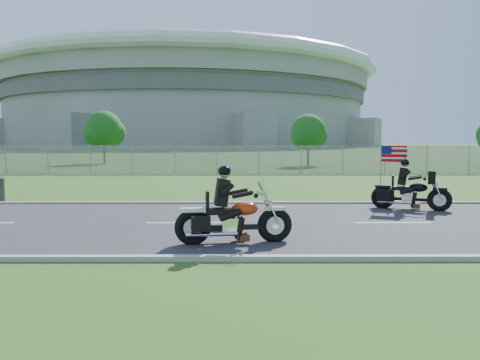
{
  "coord_description": "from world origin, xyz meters",
  "views": [
    {
      "loc": [
        -0.43,
        -13.25,
        2.44
      ],
      "look_at": [
        -0.4,
        0.0,
        1.28
      ],
      "focal_mm": 35.0,
      "sensor_mm": 36.0,
      "label": 1
    }
  ],
  "objects": [
    {
      "name": "ground",
      "position": [
        0.0,
        0.0,
        0.0
      ],
      "size": [
        420.0,
        420.0,
        0.0
      ],
      "primitive_type": "plane",
      "color": "#27531A",
      "rests_on": "ground"
    },
    {
      "name": "motorcycle_lead",
      "position": [
        -0.58,
        -2.56,
        0.58
      ],
      "size": [
        2.75,
        0.93,
        1.86
      ],
      "rotation": [
        0.0,
        0.0,
        0.15
      ],
      "color": "black",
      "rests_on": "ground"
    },
    {
      "name": "stadium",
      "position": [
        -20.0,
        170.0,
        15.58
      ],
      "size": [
        140.4,
        140.4,
        29.2
      ],
      "color": "#A3A099",
      "rests_on": "ground"
    },
    {
      "name": "tree_fence_mid",
      "position": [
        -13.95,
        34.04,
        3.3
      ],
      "size": [
        3.96,
        3.69,
        5.3
      ],
      "color": "#382316",
      "rests_on": "ground"
    },
    {
      "name": "tree_fence_near",
      "position": [
        6.04,
        30.04,
        2.97
      ],
      "size": [
        3.52,
        3.28,
        4.75
      ],
      "color": "#382316",
      "rests_on": "ground"
    },
    {
      "name": "road",
      "position": [
        0.0,
        0.0,
        0.02
      ],
      "size": [
        120.0,
        8.0,
        0.04
      ],
      "primitive_type": "cube",
      "color": "#28282B",
      "rests_on": "ground"
    },
    {
      "name": "fence",
      "position": [
        -5.0,
        20.0,
        1.0
      ],
      "size": [
        60.0,
        0.03,
        2.0
      ],
      "primitive_type": "cube",
      "color": "gray",
      "rests_on": "ground"
    },
    {
      "name": "curb_north",
      "position": [
        0.0,
        4.05,
        0.05
      ],
      "size": [
        120.0,
        0.18,
        0.12
      ],
      "primitive_type": "cube",
      "color": "#9E9B93",
      "rests_on": "ground"
    },
    {
      "name": "motorcycle_follow",
      "position": [
        5.45,
        2.62,
        0.6
      ],
      "size": [
        2.51,
        1.35,
        2.2
      ],
      "rotation": [
        0.0,
        0.0,
        -0.39
      ],
      "color": "black",
      "rests_on": "ground"
    },
    {
      "name": "curb_south",
      "position": [
        0.0,
        -4.05,
        0.05
      ],
      "size": [
        120.0,
        0.18,
        0.12
      ],
      "primitive_type": "cube",
      "color": "#9E9B93",
      "rests_on": "ground"
    }
  ]
}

